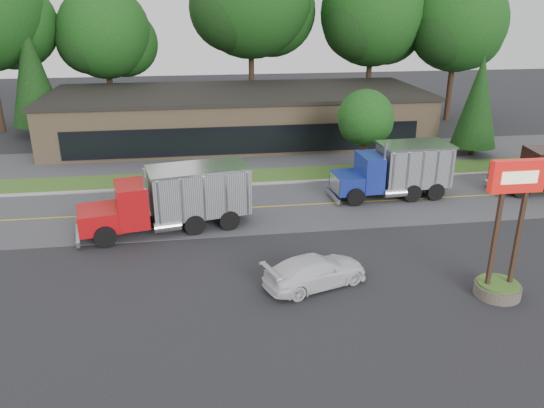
# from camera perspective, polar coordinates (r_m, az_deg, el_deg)

# --- Properties ---
(ground) EXTENTS (140.00, 140.00, 0.00)m
(ground) POSITION_cam_1_polar(r_m,az_deg,el_deg) (23.68, -2.99, -8.50)
(ground) COLOR #2C2C30
(ground) RESTS_ON ground
(road) EXTENTS (60.00, 8.00, 0.02)m
(road) POSITION_cam_1_polar(r_m,az_deg,el_deg) (31.79, -4.50, -0.52)
(road) COLOR #55555A
(road) RESTS_ON ground
(center_line) EXTENTS (60.00, 0.12, 0.01)m
(center_line) POSITION_cam_1_polar(r_m,az_deg,el_deg) (31.79, -4.50, -0.52)
(center_line) COLOR gold
(center_line) RESTS_ON ground
(curb) EXTENTS (60.00, 0.30, 0.12)m
(curb) POSITION_cam_1_polar(r_m,az_deg,el_deg) (35.73, -4.97, 1.94)
(curb) COLOR #9E9E99
(curb) RESTS_ON ground
(grass_verge) EXTENTS (60.00, 3.40, 0.03)m
(grass_verge) POSITION_cam_1_polar(r_m,az_deg,el_deg) (37.43, -5.14, 2.84)
(grass_verge) COLOR #3A5D1F
(grass_verge) RESTS_ON ground
(far_parking) EXTENTS (60.00, 7.00, 0.02)m
(far_parking) POSITION_cam_1_polar(r_m,az_deg,el_deg) (42.20, -5.54, 4.94)
(far_parking) COLOR #55555A
(far_parking) RESTS_ON ground
(strip_mall) EXTENTS (32.00, 12.00, 4.00)m
(strip_mall) POSITION_cam_1_polar(r_m,az_deg,el_deg) (47.66, -3.57, 9.35)
(strip_mall) COLOR #907658
(strip_mall) RESTS_ON ground
(bilo_sign) EXTENTS (2.20, 1.90, 5.95)m
(bilo_sign) POSITION_cam_1_polar(r_m,az_deg,el_deg) (23.81, 23.67, -4.74)
(bilo_sign) COLOR #6B6054
(bilo_sign) RESTS_ON ground
(tree_far_b) EXTENTS (9.21, 8.67, 13.14)m
(tree_far_b) POSITION_cam_1_polar(r_m,az_deg,el_deg) (55.33, -17.38, 16.80)
(tree_far_b) COLOR #382619
(tree_far_b) RESTS_ON ground
(tree_far_c) EXTENTS (12.63, 11.89, 18.02)m
(tree_far_c) POSITION_cam_1_polar(r_m,az_deg,el_deg) (54.98, -2.14, 20.92)
(tree_far_c) COLOR #382619
(tree_far_c) RESTS_ON ground
(tree_far_d) EXTENTS (10.93, 10.29, 15.59)m
(tree_far_d) POSITION_cam_1_polar(r_m,az_deg,el_deg) (56.57, 10.87, 19.01)
(tree_far_d) COLOR #382619
(tree_far_d) RESTS_ON ground
(tree_far_e) EXTENTS (10.09, 9.49, 14.39)m
(tree_far_e) POSITION_cam_1_polar(r_m,az_deg,el_deg) (57.80, 19.36, 17.53)
(tree_far_e) COLOR #382619
(tree_far_e) RESTS_ON ground
(evergreen_left) EXTENTS (4.50, 4.50, 10.23)m
(evergreen_left) POSITION_cam_1_polar(r_m,az_deg,el_deg) (52.85, -24.42, 12.71)
(evergreen_left) COLOR #382619
(evergreen_left) RESTS_ON ground
(evergreen_right) EXTENTS (3.49, 3.49, 7.92)m
(evergreen_right) POSITION_cam_1_polar(r_m,az_deg,el_deg) (44.82, 21.31, 10.29)
(evergreen_right) COLOR #382619
(evergreen_right) RESTS_ON ground
(tree_verge) EXTENTS (4.17, 3.92, 5.95)m
(tree_verge) POSITION_cam_1_polar(r_m,az_deg,el_deg) (38.29, 10.06, 8.88)
(tree_verge) COLOR #382619
(tree_verge) RESTS_ON ground
(dump_truck_red) EXTENTS (9.34, 4.23, 3.36)m
(dump_truck_red) POSITION_cam_1_polar(r_m,az_deg,el_deg) (28.84, -10.24, 0.74)
(dump_truck_red) COLOR black
(dump_truck_red) RESTS_ON ground
(dump_truck_blue) EXTENTS (7.46, 2.94, 3.36)m
(dump_truck_blue) POSITION_cam_1_polar(r_m,az_deg,el_deg) (34.10, 13.39, 3.68)
(dump_truck_blue) COLOR black
(dump_truck_blue) RESTS_ON ground
(rally_car) EXTENTS (5.08, 3.38, 1.37)m
(rally_car) POSITION_cam_1_polar(r_m,az_deg,el_deg) (23.28, 4.70, -7.18)
(rally_car) COLOR white
(rally_car) RESTS_ON ground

